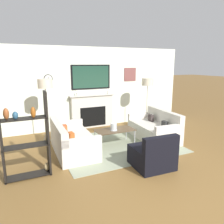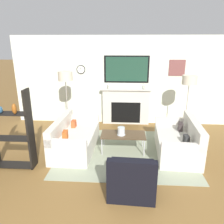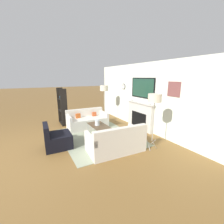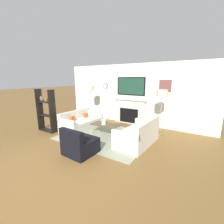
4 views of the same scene
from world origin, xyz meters
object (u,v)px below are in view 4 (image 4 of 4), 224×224
Objects in this scene: floor_lamp_left at (89,89)px; shelf_unit at (46,111)px; couch_left at (81,123)px; armchair at (80,145)px; hurricane_candle at (104,122)px; coffee_table at (105,125)px; couch_right at (138,135)px; floor_lamp_right at (162,94)px.

shelf_unit is at bearing -110.30° from floor_lamp_left.
couch_left is 1.44m from shelf_unit.
shelf_unit is (-0.67, -1.82, -0.80)m from floor_lamp_left.
armchair reaches higher than hurricane_candle.
coffee_table is at bearing 96.45° from armchair.
couch_right is 8.58× the size of hurricane_candle.
armchair is 0.79× the size of coffee_table.
hurricane_candle is 0.12× the size of shelf_unit.
couch_right is 1.00× the size of shelf_unit.
couch_right is at bearing 0.41° from hurricane_candle.
couch_left is 8.66× the size of hurricane_candle.
floor_lamp_left is (-1.53, 1.04, 1.09)m from hurricane_candle.
floor_lamp_left is 1.05× the size of floor_lamp_right.
floor_lamp_right reaches higher than coffee_table.
floor_lamp_left is 3.26m from floor_lamp_right.
couch_right reaches higher than couch_left.
armchair is at bearing -81.61° from hurricane_candle.
armchair is 1.50m from hurricane_candle.
coffee_table is 0.59× the size of floor_lamp_left.
hurricane_candle is 0.11× the size of floor_lamp_left.
floor_lamp_left is at bearing 111.45° from couch_left.
floor_lamp_left reaches higher than hurricane_candle.
floor_lamp_left is at bearing 147.33° from coffee_table.
shelf_unit is at bearing -160.54° from hurricane_candle.
couch_right is 3.66m from shelf_unit.
floor_lamp_right is at bearing 31.00° from coffee_table.
coffee_table is 2.23m from floor_lamp_left.
shelf_unit is (-3.94, -1.82, -0.73)m from floor_lamp_right.
armchair is at bearing -127.11° from couch_right.
couch_right is 1.35m from hurricane_candle.
floor_lamp_right reaches higher than couch_left.
hurricane_candle is (-0.05, -0.03, 0.11)m from coffee_table.
armchair is 0.49× the size of shelf_unit.
armchair is 2.58m from shelf_unit.
shelf_unit is (-2.42, 0.69, 0.54)m from armchair.
couch_left reaches higher than armchair.
shelf_unit is at bearing -155.16° from floor_lamp_right.
hurricane_candle is (-0.22, 1.47, 0.25)m from armchair.
couch_left is 1.73m from floor_lamp_left.
floor_lamp_right is (1.73, 1.04, 1.02)m from hurricane_candle.
shelf_unit is at bearing 164.14° from armchair.
couch_right is (2.46, -0.00, 0.01)m from couch_left.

